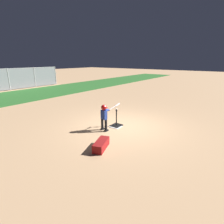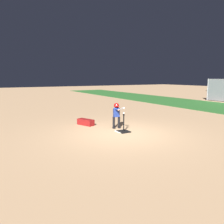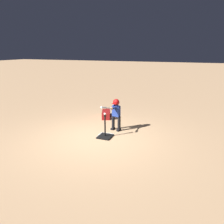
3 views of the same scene
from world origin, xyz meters
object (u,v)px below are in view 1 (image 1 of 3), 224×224
object	(u,v)px
baseball	(116,109)
bleachers_center	(38,79)
batter_child	(105,114)
batting_tee	(116,124)
equipment_bag	(101,145)

from	to	relation	value
baseball	bleachers_center	distance (m)	16.04
batter_child	baseball	world-z (taller)	batter_child
batting_tee	baseball	xyz separation A→B (m)	(0.00, 0.00, 0.69)
bleachers_center	equipment_bag	distance (m)	17.53
batting_tee	bleachers_center	bearing A→B (deg)	71.11
batter_child	equipment_bag	distance (m)	1.67
baseball	equipment_bag	bearing A→B (deg)	-157.57
batting_tee	bleachers_center	xyz separation A→B (m)	(5.19, 15.17, 0.56)
batter_child	equipment_bag	world-z (taller)	batter_child
batting_tee	baseball	world-z (taller)	baseball
bleachers_center	batting_tee	bearing A→B (deg)	-108.89
batting_tee	baseball	bearing A→B (deg)	0.00
batting_tee	equipment_bag	xyz separation A→B (m)	(-1.98, -0.82, 0.05)
batter_child	baseball	xyz separation A→B (m)	(0.70, -0.09, 0.08)
batting_tee	baseball	size ratio (longest dim) A/B	10.01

